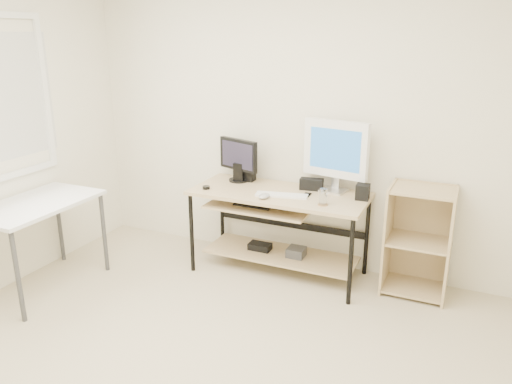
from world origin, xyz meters
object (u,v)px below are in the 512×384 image
object	(u,v)px
desk	(276,215)
side_table	(36,212)
black_monitor	(238,157)
audio_controller	(239,173)
white_imac	(336,151)
shelf_unit	(419,239)

from	to	relation	value
desk	side_table	size ratio (longest dim) A/B	1.50
desk	black_monitor	bearing A→B (deg)	160.74
black_monitor	audio_controller	world-z (taller)	black_monitor
audio_controller	white_imac	bearing A→B (deg)	-3.63
desk	audio_controller	size ratio (longest dim) A/B	8.52
desk	white_imac	distance (m)	0.74
desk	white_imac	size ratio (longest dim) A/B	2.46
side_table	audio_controller	distance (m)	1.72
black_monitor	audio_controller	xyz separation A→B (m)	(0.01, -0.03, -0.13)
shelf_unit	audio_controller	bearing A→B (deg)	-178.76
side_table	black_monitor	xyz separation A→B (m)	(1.22, 1.21, 0.30)
side_table	white_imac	bearing A→B (deg)	31.08
desk	shelf_unit	world-z (taller)	shelf_unit
desk	shelf_unit	xyz separation A→B (m)	(1.18, 0.16, -0.09)
desk	white_imac	bearing A→B (deg)	24.70
side_table	desk	bearing A→B (deg)	32.65
white_imac	audio_controller	distance (m)	0.91
desk	black_monitor	size ratio (longest dim) A/B	3.61
desk	audio_controller	world-z (taller)	audio_controller
side_table	black_monitor	world-z (taller)	black_monitor
shelf_unit	audio_controller	distance (m)	1.65
shelf_unit	desk	bearing A→B (deg)	-172.23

